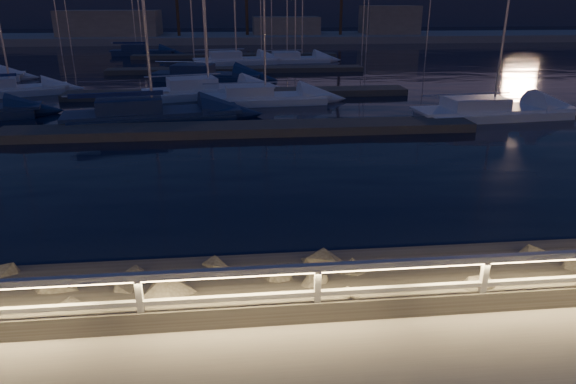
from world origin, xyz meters
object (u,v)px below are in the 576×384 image
object	(u,v)px
sailboat_b	(149,114)
sailboat_f	(205,90)
sailboat_c	(262,97)
sailboat_k	(293,58)
guard_rail	(255,283)
sailboat_n	(234,60)
sailboat_m	(141,51)
sailboat_g	(204,75)
sailboat_e	(8,89)
sailboat_d	(489,110)

from	to	relation	value
sailboat_b	sailboat_f	bearing A→B (deg)	61.50
sailboat_c	sailboat_k	xyz separation A→B (m)	(4.36, 21.54, -0.01)
guard_rail	sailboat_n	size ratio (longest dim) A/B	3.14
sailboat_n	sailboat_m	bearing A→B (deg)	126.72
guard_rail	sailboat_b	distance (m)	19.21
sailboat_m	sailboat_n	bearing A→B (deg)	-43.09
sailboat_m	sailboat_n	distance (m)	14.53
sailboat_b	sailboat_g	distance (m)	14.80
sailboat_e	sailboat_g	size ratio (longest dim) A/B	0.82
sailboat_k	sailboat_m	xyz separation A→B (m)	(-16.36, 9.12, 0.04)
guard_rail	sailboat_k	world-z (taller)	sailboat_k
guard_rail	sailboat_b	bearing A→B (deg)	103.80
sailboat_d	sailboat_n	world-z (taller)	sailboat_d
sailboat_c	sailboat_f	size ratio (longest dim) A/B	0.93
sailboat_b	sailboat_g	bearing A→B (deg)	72.43
sailboat_f	sailboat_k	xyz separation A→B (m)	(7.85, 18.86, -0.06)
sailboat_e	sailboat_f	xyz separation A→B (m)	(12.83, -1.80, 0.03)
sailboat_g	sailboat_n	bearing A→B (deg)	91.12
sailboat_c	sailboat_f	bearing A→B (deg)	138.73
guard_rail	sailboat_k	size ratio (longest dim) A/B	3.57
sailboat_b	sailboat_c	distance (m)	7.59
sailboat_b	sailboat_d	distance (m)	17.72
sailboat_d	sailboat_f	world-z (taller)	sailboat_d
sailboat_c	sailboat_d	size ratio (longest dim) A/B	0.91
guard_rail	sailboat_c	xyz separation A→B (m)	(1.42, 23.27, -0.96)
sailboat_e	sailboat_f	bearing A→B (deg)	-28.82
sailboat_f	sailboat_g	distance (m)	7.35
sailboat_c	sailboat_g	world-z (taller)	sailboat_g
sailboat_b	sailboat_f	size ratio (longest dim) A/B	1.05
sailboat_b	sailboat_d	bearing A→B (deg)	-11.60
sailboat_g	sailboat_m	size ratio (longest dim) A/B	1.19
sailboat_b	sailboat_k	size ratio (longest dim) A/B	1.20
sailboat_f	sailboat_g	size ratio (longest dim) A/B	0.98
sailboat_d	sailboat_m	size ratio (longest dim) A/B	1.18
guard_rail	sailboat_e	size ratio (longest dim) A/B	3.75
sailboat_g	sailboat_m	bearing A→B (deg)	125.27
sailboat_b	sailboat_f	distance (m)	7.74
sailboat_n	sailboat_e	bearing A→B (deg)	-141.90
sailboat_d	sailboat_c	bearing A→B (deg)	150.87
sailboat_b	sailboat_n	distance (m)	25.61
sailboat_g	sailboat_e	bearing A→B (deg)	-141.98
guard_rail	sailboat_k	xyz separation A→B (m)	(5.78, 44.81, -0.97)
sailboat_e	sailboat_m	bearing A→B (deg)	59.81
guard_rail	sailboat_c	bearing A→B (deg)	86.50
sailboat_f	sailboat_m	bearing A→B (deg)	91.77
sailboat_g	sailboat_k	size ratio (longest dim) A/B	1.16
sailboat_c	sailboat_k	world-z (taller)	sailboat_c
guard_rail	sailboat_m	xyz separation A→B (m)	(-10.58, 53.93, -0.94)
sailboat_b	sailboat_d	world-z (taller)	sailboat_b
guard_rail	sailboat_e	bearing A→B (deg)	118.22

